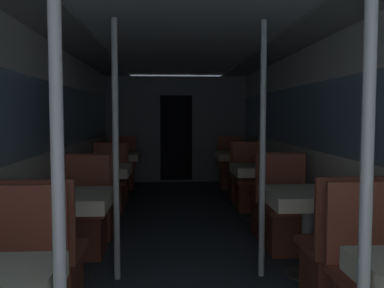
{
  "coord_description": "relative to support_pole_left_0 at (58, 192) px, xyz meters",
  "views": [
    {
      "loc": [
        -0.19,
        -0.97,
        1.36
      ],
      "look_at": [
        0.0,
        2.24,
        1.14
      ],
      "focal_mm": 40.0,
      "sensor_mm": 36.0,
      "label": 1
    }
  ],
  "objects": [
    {
      "name": "chair_left_far_3",
      "position": [
        -0.4,
        6.17,
        -0.77
      ],
      "size": [
        0.48,
        0.48,
        0.96
      ],
      "rotation": [
        0.0,
        0.0,
        3.14
      ],
      "color": "brown",
      "rests_on": "ground_plane"
    },
    {
      "name": "dining_table_right_3",
      "position": [
        1.6,
        5.54,
        -0.45
      ],
      "size": [
        0.7,
        0.7,
        0.72
      ],
      "color": "#4C4C51",
      "rests_on": "ground_plane"
    },
    {
      "name": "chair_left_near_1",
      "position": [
        -0.4,
        1.21,
        -0.77
      ],
      "size": [
        0.48,
        0.48,
        0.96
      ],
      "color": "brown",
      "rests_on": "ground_plane"
    },
    {
      "name": "wall_left",
      "position": [
        -0.83,
        3.06,
        0.04
      ],
      "size": [
        0.05,
        10.26,
        2.13
      ],
      "color": "silver",
      "rests_on": "ground_plane"
    },
    {
      "name": "chair_right_near_3",
      "position": [
        1.6,
        4.91,
        -0.77
      ],
      "size": [
        0.48,
        0.48,
        0.96
      ],
      "color": "brown",
      "rests_on": "ground_plane"
    },
    {
      "name": "chair_right_far_2",
      "position": [
        1.6,
        4.33,
        -0.77
      ],
      "size": [
        0.48,
        0.48,
        0.96
      ],
      "rotation": [
        0.0,
        0.0,
        3.14
      ],
      "color": "brown",
      "rests_on": "ground_plane"
    },
    {
      "name": "chair_right_near_2",
      "position": [
        1.6,
        3.06,
        -0.77
      ],
      "size": [
        0.48,
        0.48,
        0.96
      ],
      "color": "brown",
      "rests_on": "ground_plane"
    },
    {
      "name": "dining_table_right_2",
      "position": [
        1.6,
        3.69,
        -0.45
      ],
      "size": [
        0.7,
        0.7,
        0.72
      ],
      "color": "#4C4C51",
      "rests_on": "ground_plane"
    },
    {
      "name": "ceiling_panel",
      "position": [
        0.6,
        3.06,
        1.11
      ],
      "size": [
        2.86,
        10.26,
        0.07
      ],
      "color": "silver",
      "rests_on": "wall_left"
    },
    {
      "name": "dining_table_right_1",
      "position": [
        1.6,
        1.85,
        -0.45
      ],
      "size": [
        0.7,
        0.7,
        0.72
      ],
      "color": "#4C4C51",
      "rests_on": "ground_plane"
    },
    {
      "name": "chair_left_near_3",
      "position": [
        -0.4,
        4.91,
        -0.77
      ],
      "size": [
        0.48,
        0.48,
        0.96
      ],
      "color": "brown",
      "rests_on": "ground_plane"
    },
    {
      "name": "support_pole_left_1",
      "position": [
        0.0,
        1.85,
        0.0
      ],
      "size": [
        0.05,
        0.05,
        2.13
      ],
      "color": "silver",
      "rests_on": "ground_plane"
    },
    {
      "name": "chair_left_near_2",
      "position": [
        -0.4,
        3.06,
        -0.77
      ],
      "size": [
        0.48,
        0.48,
        0.96
      ],
      "color": "brown",
      "rests_on": "ground_plane"
    },
    {
      "name": "chair_left_far_2",
      "position": [
        -0.4,
        4.33,
        -0.77
      ],
      "size": [
        0.48,
        0.48,
        0.96
      ],
      "rotation": [
        0.0,
        0.0,
        3.14
      ],
      "color": "brown",
      "rests_on": "ground_plane"
    },
    {
      "name": "dining_table_left_3",
      "position": [
        -0.4,
        5.54,
        -0.45
      ],
      "size": [
        0.7,
        0.7,
        0.72
      ],
      "color": "#4C4C51",
      "rests_on": "ground_plane"
    },
    {
      "name": "support_pole_left_0",
      "position": [
        0.0,
        0.0,
        0.0
      ],
      "size": [
        0.05,
        0.05,
        2.13
      ],
      "color": "silver",
      "rests_on": "ground_plane"
    },
    {
      "name": "chair_left_far_1",
      "position": [
        -0.4,
        2.48,
        -0.77
      ],
      "size": [
        0.48,
        0.48,
        0.96
      ],
      "rotation": [
        0.0,
        0.0,
        3.14
      ],
      "color": "brown",
      "rests_on": "ground_plane"
    },
    {
      "name": "chair_right_far_1",
      "position": [
        1.6,
        2.48,
        -0.77
      ],
      "size": [
        0.48,
        0.48,
        0.96
      ],
      "rotation": [
        0.0,
        0.0,
        3.14
      ],
      "color": "brown",
      "rests_on": "ground_plane"
    },
    {
      "name": "support_pole_right_0",
      "position": [
        1.21,
        0.0,
        0.0
      ],
      "size": [
        0.05,
        0.05,
        2.13
      ],
      "color": "silver",
      "rests_on": "ground_plane"
    },
    {
      "name": "chair_right_far_3",
      "position": [
        1.6,
        6.17,
        -0.77
      ],
      "size": [
        0.48,
        0.48,
        0.96
      ],
      "rotation": [
        0.0,
        0.0,
        3.14
      ],
      "color": "brown",
      "rests_on": "ground_plane"
    },
    {
      "name": "dining_table_left_1",
      "position": [
        -0.4,
        1.85,
        -0.45
      ],
      "size": [
        0.7,
        0.7,
        0.72
      ],
      "color": "#4C4C51",
      "rests_on": "ground_plane"
    },
    {
      "name": "wall_right",
      "position": [
        2.03,
        3.06,
        0.04
      ],
      "size": [
        0.05,
        10.26,
        2.13
      ],
      "color": "silver",
      "rests_on": "ground_plane"
    },
    {
      "name": "bulkhead_far",
      "position": [
        0.6,
        7.0,
        -0.0
      ],
      "size": [
        2.8,
        0.09,
        2.13
      ],
      "color": "slate",
      "rests_on": "ground_plane"
    },
    {
      "name": "chair_right_near_1",
      "position": [
        1.6,
        1.21,
        -0.77
      ],
      "size": [
        0.48,
        0.48,
        0.96
      ],
      "color": "brown",
      "rests_on": "ground_plane"
    },
    {
      "name": "dining_table_left_2",
      "position": [
        -0.4,
        3.69,
        -0.45
      ],
      "size": [
        0.7,
        0.7,
        0.72
      ],
      "color": "#4C4C51",
      "rests_on": "ground_plane"
    },
    {
      "name": "support_pole_right_1",
      "position": [
        1.21,
        1.85,
        0.0
      ],
      "size": [
        0.05,
        0.05,
        2.13
      ],
      "color": "silver",
      "rests_on": "ground_plane"
    }
  ]
}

